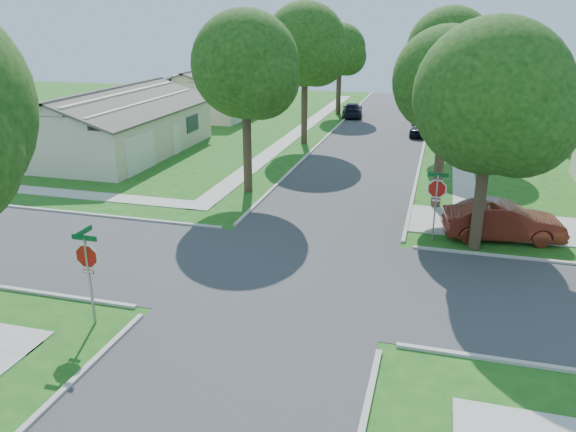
# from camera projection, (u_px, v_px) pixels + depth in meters

# --- Properties ---
(ground) EXTENTS (100.00, 100.00, 0.00)m
(ground) POSITION_uv_depth(u_px,v_px,m) (290.00, 275.00, 19.67)
(ground) COLOR #1D5316
(ground) RESTS_ON ground
(road_ns) EXTENTS (7.00, 100.00, 0.02)m
(road_ns) POSITION_uv_depth(u_px,v_px,m) (290.00, 275.00, 19.67)
(road_ns) COLOR #333335
(road_ns) RESTS_ON ground
(sidewalk_ne) EXTENTS (1.20, 40.00, 0.04)m
(sidewalk_ne) POSITION_uv_depth(u_px,v_px,m) (461.00, 137.00, 41.73)
(sidewalk_ne) COLOR #9E9B91
(sidewalk_ne) RESTS_ON ground
(sidewalk_nw) EXTENTS (1.20, 40.00, 0.04)m
(sidewalk_nw) POSITION_uv_depth(u_px,v_px,m) (302.00, 129.00, 44.79)
(sidewalk_nw) COLOR #9E9B91
(sidewalk_nw) RESTS_ON ground
(driveway) EXTENTS (8.80, 3.60, 0.05)m
(driveway) POSITION_uv_depth(u_px,v_px,m) (510.00, 226.00, 24.13)
(driveway) COLOR #9E9B91
(driveway) RESTS_ON ground
(stop_sign_sw) EXTENTS (1.05, 0.80, 2.98)m
(stop_sign_sw) POSITION_uv_depth(u_px,v_px,m) (87.00, 260.00, 15.90)
(stop_sign_sw) COLOR gray
(stop_sign_sw) RESTS_ON ground
(stop_sign_ne) EXTENTS (1.05, 0.80, 2.98)m
(stop_sign_ne) POSITION_uv_depth(u_px,v_px,m) (437.00, 192.00, 22.08)
(stop_sign_ne) COLOR gray
(stop_sign_ne) RESTS_ON ground
(tree_e_near) EXTENTS (4.97, 4.80, 8.28)m
(tree_e_near) POSITION_uv_depth(u_px,v_px,m) (448.00, 86.00, 24.75)
(tree_e_near) COLOR #38281C
(tree_e_near) RESTS_ON ground
(tree_e_mid) EXTENTS (5.59, 5.40, 9.21)m
(tree_e_mid) POSITION_uv_depth(u_px,v_px,m) (450.00, 54.00, 35.43)
(tree_e_mid) COLOR #38281C
(tree_e_mid) RESTS_ON ground
(tree_e_far) EXTENTS (5.17, 5.00, 8.72)m
(tree_e_far) POSITION_uv_depth(u_px,v_px,m) (450.00, 48.00, 47.32)
(tree_e_far) COLOR #38281C
(tree_e_far) RESTS_ON ground
(tree_w_near) EXTENTS (5.38, 5.20, 8.97)m
(tree_w_near) POSITION_uv_depth(u_px,v_px,m) (246.00, 70.00, 26.95)
(tree_w_near) COLOR #38281C
(tree_w_near) RESTS_ON ground
(tree_w_mid) EXTENTS (5.80, 5.60, 9.56)m
(tree_w_mid) POSITION_uv_depth(u_px,v_px,m) (306.00, 48.00, 37.71)
(tree_w_mid) COLOR #38281C
(tree_w_mid) RESTS_ON ground
(tree_w_far) EXTENTS (4.76, 4.60, 8.04)m
(tree_w_far) POSITION_uv_depth(u_px,v_px,m) (340.00, 52.00, 49.84)
(tree_w_far) COLOR #38281C
(tree_w_far) RESTS_ON ground
(tree_ne_corner) EXTENTS (5.80, 5.60, 8.66)m
(tree_ne_corner) POSITION_uv_depth(u_px,v_px,m) (493.00, 104.00, 20.01)
(tree_ne_corner) COLOR #38281C
(tree_ne_corner) RESTS_ON ground
(house_nw_near) EXTENTS (8.42, 13.60, 4.23)m
(house_nw_near) POSITION_uv_depth(u_px,v_px,m) (115.00, 130.00, 36.78)
(house_nw_near) COLOR beige
(house_nw_near) RESTS_ON ground
(house_nw_far) EXTENTS (8.42, 13.60, 4.23)m
(house_nw_far) POSITION_uv_depth(u_px,v_px,m) (215.00, 96.00, 52.20)
(house_nw_far) COLOR beige
(house_nw_far) RESTS_ON ground
(car_driveway) EXTENTS (4.86, 2.28, 1.54)m
(car_driveway) POSITION_uv_depth(u_px,v_px,m) (503.00, 221.00, 22.55)
(car_driveway) COLOR maroon
(car_driveway) RESTS_ON ground
(car_curb_east) EXTENTS (1.72, 3.88, 1.30)m
(car_curb_east) POSITION_uv_depth(u_px,v_px,m) (422.00, 127.00, 42.29)
(car_curb_east) COLOR black
(car_curb_east) RESTS_ON ground
(car_curb_west) EXTENTS (2.29, 4.42, 1.23)m
(car_curb_west) POSITION_uv_depth(u_px,v_px,m) (352.00, 110.00, 50.14)
(car_curb_west) COLOR black
(car_curb_west) RESTS_ON ground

